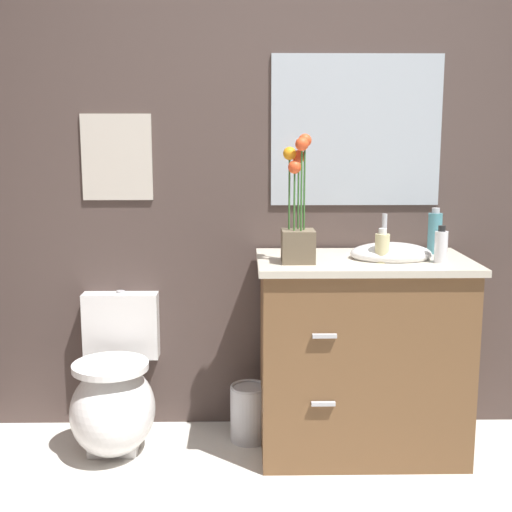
# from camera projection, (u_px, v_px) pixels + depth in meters

# --- Properties ---
(wall_back) EXTENTS (4.69, 0.05, 2.50)m
(wall_back) POSITION_uv_depth(u_px,v_px,m) (332.00, 173.00, 3.27)
(wall_back) COLOR #4C3D38
(wall_back) RESTS_ON ground_plane
(toilet) EXTENTS (0.38, 0.59, 0.69)m
(toilet) POSITION_uv_depth(u_px,v_px,m) (115.00, 397.00, 3.14)
(toilet) COLOR white
(toilet) RESTS_ON ground_plane
(vanity_cabinet) EXTENTS (0.94, 0.56, 1.07)m
(vanity_cabinet) POSITION_uv_depth(u_px,v_px,m) (362.00, 353.00, 3.09)
(vanity_cabinet) COLOR brown
(vanity_cabinet) RESTS_ON ground_plane
(flower_vase) EXTENTS (0.14, 0.14, 0.54)m
(flower_vase) POSITION_uv_depth(u_px,v_px,m) (298.00, 223.00, 2.90)
(flower_vase) COLOR brown
(flower_vase) RESTS_ON vanity_cabinet
(soap_bottle) EXTENTS (0.06, 0.06, 0.21)m
(soap_bottle) POSITION_uv_depth(u_px,v_px,m) (435.00, 233.00, 3.13)
(soap_bottle) COLOR teal
(soap_bottle) RESTS_ON vanity_cabinet
(lotion_bottle) EXTENTS (0.06, 0.06, 0.16)m
(lotion_bottle) POSITION_uv_depth(u_px,v_px,m) (441.00, 246.00, 2.91)
(lotion_bottle) COLOR white
(lotion_bottle) RESTS_ON vanity_cabinet
(hand_wash_bottle) EXTENTS (0.06, 0.06, 0.15)m
(hand_wash_bottle) POSITION_uv_depth(u_px,v_px,m) (382.00, 247.00, 2.92)
(hand_wash_bottle) COLOR beige
(hand_wash_bottle) RESTS_ON vanity_cabinet
(trash_bin) EXTENTS (0.18, 0.18, 0.27)m
(trash_bin) POSITION_uv_depth(u_px,v_px,m) (249.00, 412.00, 3.23)
(trash_bin) COLOR #B7B7BC
(trash_bin) RESTS_ON ground_plane
(wall_poster) EXTENTS (0.33, 0.01, 0.40)m
(wall_poster) POSITION_uv_depth(u_px,v_px,m) (117.00, 157.00, 3.21)
(wall_poster) COLOR beige
(wall_mirror) EXTENTS (0.80, 0.01, 0.70)m
(wall_mirror) POSITION_uv_depth(u_px,v_px,m) (356.00, 131.00, 3.21)
(wall_mirror) COLOR #B2BCC6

